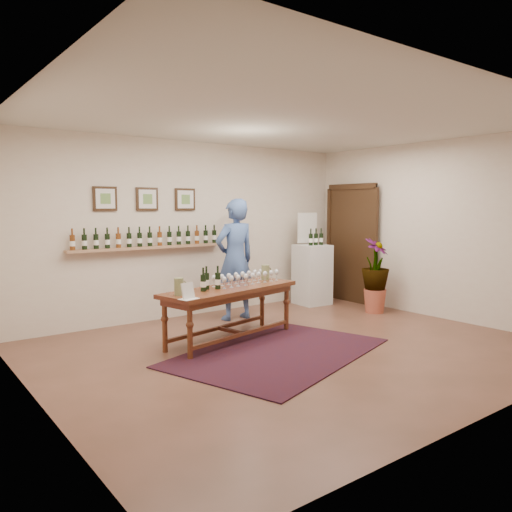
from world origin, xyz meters
TOP-DOWN VIEW (x-y plane):
  - ground at (0.00, 0.00)m, footprint 6.00×6.00m
  - room_shell at (2.11, 1.86)m, footprint 6.00×6.00m
  - rug at (-0.28, -0.02)m, footprint 3.05×2.48m
  - tasting_table at (-0.42, 0.80)m, footprint 2.10×1.04m
  - table_glasses at (-0.12, 0.92)m, footprint 1.21×0.45m
  - table_bottles at (-0.75, 0.80)m, footprint 0.31×0.21m
  - pitcher_left at (-1.25, 0.68)m, footprint 0.15×0.15m
  - pitcher_right at (0.36, 1.05)m, footprint 0.17×0.17m
  - menu_card at (-1.28, 0.41)m, footprint 0.24×0.20m
  - display_pedestal at (2.15, 1.96)m, footprint 0.57×0.57m
  - pedestal_bottles at (2.15, 1.87)m, footprint 0.32×0.10m
  - info_sign at (2.20, 2.15)m, footprint 0.44×0.05m
  - potted_plant at (2.48, 0.79)m, footprint 0.74×0.74m
  - person at (0.34, 1.79)m, footprint 0.69×0.46m

SIDE VIEW (x-z plane):
  - ground at x=0.00m, z-range 0.00..0.00m
  - rug at x=-0.28m, z-range 0.00..0.01m
  - display_pedestal at x=2.15m, z-range 0.00..1.08m
  - tasting_table at x=-0.42m, z-range 0.25..0.96m
  - potted_plant at x=2.48m, z-range 0.09..1.16m
  - table_glasses at x=-0.12m, z-range 0.71..0.88m
  - menu_card at x=-1.28m, z-range 0.71..0.90m
  - pitcher_left at x=-1.25m, z-range 0.71..0.92m
  - pitcher_right at x=0.36m, z-range 0.71..0.93m
  - table_bottles at x=-0.75m, z-range 0.71..1.02m
  - person at x=0.34m, z-range 0.00..1.89m
  - room_shell at x=2.11m, z-range -1.88..4.12m
  - pedestal_bottles at x=2.15m, z-range 1.08..1.39m
  - info_sign at x=2.20m, z-range 1.08..1.68m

